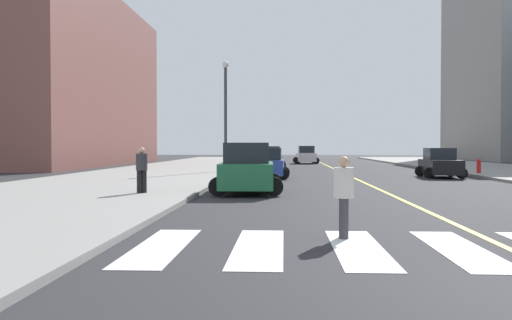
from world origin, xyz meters
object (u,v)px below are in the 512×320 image
object	(u,v)px
fire_hydrant	(479,166)
car_white_third	(306,155)
pedestrian_walking_west	(142,168)
car_green_second	(247,170)
street_lamp	(226,106)
car_red_fourth	(270,158)
pedestrian_crossing	(344,193)
car_black_nearest	(440,164)
car_blue_fifth	(268,164)

from	to	relation	value
fire_hydrant	car_white_third	bearing A→B (deg)	112.96
pedestrian_walking_west	car_green_second	bearing A→B (deg)	179.72
car_white_third	street_lamp	world-z (taller)	street_lamp
car_white_third	pedestrian_walking_west	size ratio (longest dim) A/B	2.56
car_red_fourth	pedestrian_crossing	world-z (taller)	car_red_fourth
car_black_nearest	car_blue_fifth	xyz separation A→B (m)	(-10.05, -1.45, 0.01)
street_lamp	pedestrian_walking_west	bearing A→B (deg)	-93.74
car_red_fourth	pedestrian_walking_west	size ratio (longest dim) A/B	2.48
pedestrian_crossing	pedestrian_walking_west	bearing A→B (deg)	40.54
car_green_second	pedestrian_walking_west	world-z (taller)	car_green_second
pedestrian_walking_west	fire_hydrant	bearing A→B (deg)	-163.45
car_white_third	street_lamp	bearing A→B (deg)	-108.97
car_green_second	fire_hydrant	distance (m)	19.36
car_white_third	pedestrian_crossing	distance (m)	47.62
street_lamp	pedestrian_crossing	bearing A→B (deg)	-79.03
car_green_second	car_red_fourth	world-z (taller)	car_green_second
car_black_nearest	pedestrian_walking_west	bearing A→B (deg)	44.34
pedestrian_crossing	street_lamp	distance (m)	27.49
fire_hydrant	car_blue_fifth	bearing A→B (deg)	-164.02
car_white_third	fire_hydrant	distance (m)	25.30
pedestrian_crossing	car_green_second	bearing A→B (deg)	18.73
car_blue_fifth	street_lamp	distance (m)	7.86
car_green_second	fire_hydrant	xyz separation A→B (m)	(13.61, 13.77, -0.35)
fire_hydrant	pedestrian_walking_west	bearing A→B (deg)	-138.19
car_green_second	car_white_third	xyz separation A→B (m)	(3.74, 37.07, -0.05)
car_green_second	pedestrian_crossing	world-z (taller)	car_green_second
car_blue_fifth	street_lamp	bearing A→B (deg)	117.54
car_black_nearest	car_green_second	bearing A→B (deg)	48.93
car_black_nearest	car_blue_fifth	world-z (taller)	car_blue_fifth
pedestrian_crossing	street_lamp	world-z (taller)	street_lamp
car_green_second	car_white_third	size ratio (longest dim) A/B	1.06
fire_hydrant	car_black_nearest	bearing A→B (deg)	-142.79
pedestrian_crossing	street_lamp	bearing A→B (deg)	15.66
car_green_second	pedestrian_walking_west	xyz separation A→B (m)	(-3.72, -1.74, 0.14)
car_blue_fifth	pedestrian_crossing	xyz separation A→B (m)	(2.10, -20.57, 0.09)
car_blue_fifth	pedestrian_crossing	distance (m)	20.67
car_black_nearest	car_blue_fifth	bearing A→B (deg)	9.83
pedestrian_walking_west	car_white_third	bearing A→B (deg)	-126.15
pedestrian_crossing	car_red_fourth	bearing A→B (deg)	8.61
car_blue_fifth	pedestrian_walking_west	size ratio (longest dim) A/B	2.39
car_white_third	car_blue_fifth	size ratio (longest dim) A/B	1.07
car_black_nearest	car_green_second	size ratio (longest dim) A/B	0.88
car_black_nearest	pedestrian_walking_west	size ratio (longest dim) A/B	2.38
car_white_third	car_red_fourth	world-z (taller)	car_white_third
car_green_second	car_blue_fifth	bearing A→B (deg)	85.28
car_green_second	pedestrian_crossing	size ratio (longest dim) A/B	2.72
pedestrian_walking_west	street_lamp	distance (m)	18.32
car_green_second	street_lamp	distance (m)	16.81
car_green_second	car_blue_fifth	size ratio (longest dim) A/B	1.14
car_black_nearest	car_red_fourth	bearing A→B (deg)	-47.34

